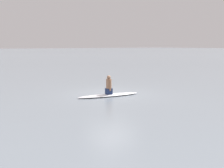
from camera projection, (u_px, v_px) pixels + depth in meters
ground_plane at (112, 94)px, 15.08m from camera, size 400.00×400.00×0.00m
surfboard at (109, 95)px, 14.31m from camera, size 1.15×3.38×0.11m
person_paddler at (109, 86)px, 14.24m from camera, size 0.42×0.35×0.95m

